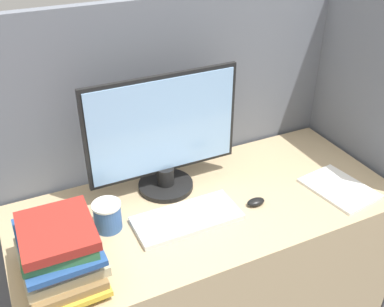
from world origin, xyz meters
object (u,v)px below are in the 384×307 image
(mouse, at_px, (256,202))
(book_stack, at_px, (60,252))
(monitor, at_px, (164,137))
(keyboard, at_px, (187,218))
(coffee_cup, at_px, (108,216))

(mouse, distance_m, book_stack, 0.72)
(monitor, xyz_separation_m, keyboard, (-0.01, -0.22, -0.21))
(keyboard, relative_size, coffee_cup, 3.63)
(monitor, relative_size, keyboard, 1.55)
(mouse, bearing_deg, keyboard, 174.12)
(monitor, relative_size, book_stack, 1.81)
(monitor, relative_size, mouse, 8.23)
(book_stack, bearing_deg, monitor, 32.87)
(monitor, height_order, coffee_cup, monitor)
(keyboard, distance_m, mouse, 0.27)
(coffee_cup, bearing_deg, book_stack, -139.71)
(mouse, height_order, coffee_cup, coffee_cup)
(keyboard, distance_m, coffee_cup, 0.27)
(mouse, distance_m, coffee_cup, 0.54)
(monitor, height_order, mouse, monitor)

